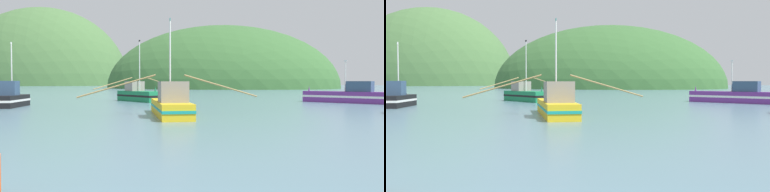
% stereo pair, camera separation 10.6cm
% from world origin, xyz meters
% --- Properties ---
extents(hill_far_center, '(120.82, 96.66, 105.56)m').
position_xyz_m(hill_far_center, '(-153.64, 237.42, 0.00)').
color(hill_far_center, '#47703D').
rests_on(hill_far_center, ground).
extents(hill_mid_left, '(92.96, 74.36, 49.98)m').
position_xyz_m(hill_mid_left, '(-17.08, 156.01, 0.00)').
color(hill_mid_left, '#386633').
rests_on(hill_mid_left, ground).
extents(fishing_boat_yellow, '(12.82, 10.34, 7.40)m').
position_xyz_m(fishing_boat_yellow, '(0.81, 25.10, 0.87)').
color(fishing_boat_yellow, gold).
rests_on(fishing_boat_yellow, ground).
extents(fishing_boat_green, '(8.18, 10.17, 8.01)m').
position_xyz_m(fishing_boat_green, '(-9.52, 45.33, 0.90)').
color(fishing_boat_green, '#197A47').
rests_on(fishing_boat_green, ground).
extents(fishing_boat_purple, '(11.05, 7.29, 5.21)m').
position_xyz_m(fishing_boat_purple, '(16.95, 47.31, 0.87)').
color(fishing_boat_purple, '#6B2D84').
rests_on(fishing_boat_purple, ground).
extents(fishing_boat_black, '(4.00, 6.46, 6.67)m').
position_xyz_m(fishing_boat_black, '(-18.13, 31.34, 0.86)').
color(fishing_boat_black, black).
rests_on(fishing_boat_black, ground).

